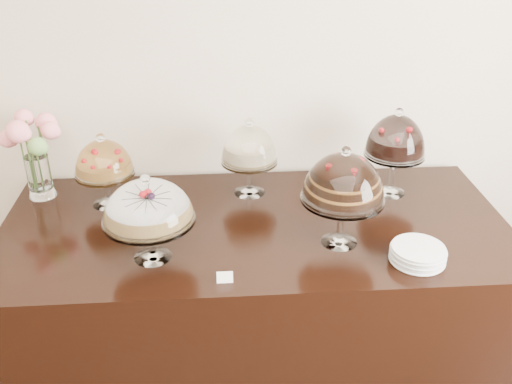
{
  "coord_description": "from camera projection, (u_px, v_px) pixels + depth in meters",
  "views": [
    {
      "loc": [
        0.02,
        0.33,
        2.19
      ],
      "look_at": [
        0.17,
        2.4,
        1.08
      ],
      "focal_mm": 40.0,
      "sensor_mm": 36.0,
      "label": 1
    }
  ],
  "objects": [
    {
      "name": "wall_back",
      "position": [
        212.0,
        54.0,
        2.67
      ],
      "size": [
        5.0,
        0.04,
        3.0
      ],
      "primitive_type": "cube",
      "color": "beige",
      "rests_on": "ground"
    },
    {
      "name": "display_counter",
      "position": [
        255.0,
        304.0,
        2.69
      ],
      "size": [
        2.2,
        1.0,
        0.9
      ],
      "primitive_type": "cube",
      "color": "black",
      "rests_on": "ground"
    },
    {
      "name": "cake_stand_sugar_sponge",
      "position": [
        148.0,
        206.0,
        2.14
      ],
      "size": [
        0.36,
        0.36,
        0.36
      ],
      "color": "white",
      "rests_on": "display_counter"
    },
    {
      "name": "cake_stand_choco_layer",
      "position": [
        344.0,
        181.0,
        2.22
      ],
      "size": [
        0.33,
        0.33,
        0.43
      ],
      "color": "white",
      "rests_on": "display_counter"
    },
    {
      "name": "cake_stand_cheesecake",
      "position": [
        249.0,
        148.0,
        2.62
      ],
      "size": [
        0.27,
        0.27,
        0.38
      ],
      "color": "white",
      "rests_on": "display_counter"
    },
    {
      "name": "cake_stand_dark_choco",
      "position": [
        396.0,
        140.0,
        2.6
      ],
      "size": [
        0.28,
        0.28,
        0.42
      ],
      "color": "white",
      "rests_on": "display_counter"
    },
    {
      "name": "cake_stand_fruit_tart",
      "position": [
        104.0,
        161.0,
        2.53
      ],
      "size": [
        0.27,
        0.27,
        0.35
      ],
      "color": "white",
      "rests_on": "display_counter"
    },
    {
      "name": "flower_vase",
      "position": [
        34.0,
        148.0,
        2.59
      ],
      "size": [
        0.27,
        0.26,
        0.41
      ],
      "color": "white",
      "rests_on": "display_counter"
    },
    {
      "name": "plate_stack",
      "position": [
        418.0,
        254.0,
        2.21
      ],
      "size": [
        0.21,
        0.21,
        0.06
      ],
      "color": "silver",
      "rests_on": "display_counter"
    },
    {
      "name": "price_card_left",
      "position": [
        225.0,
        277.0,
        2.1
      ],
      "size": [
        0.06,
        0.02,
        0.04
      ],
      "primitive_type": "cube",
      "rotation": [
        -0.21,
        0.0,
        -0.0
      ],
      "color": "white",
      "rests_on": "display_counter"
    }
  ]
}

